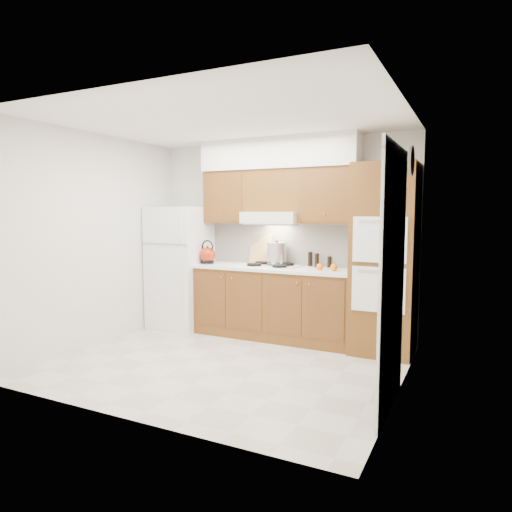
% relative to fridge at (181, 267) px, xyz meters
% --- Properties ---
extents(floor, '(3.60, 3.60, 0.00)m').
position_rel_fridge_xyz_m(floor, '(1.41, -1.14, -0.86)').
color(floor, beige).
rests_on(floor, ground).
extents(ceiling, '(3.60, 3.60, 0.00)m').
position_rel_fridge_xyz_m(ceiling, '(1.41, -1.14, 1.74)').
color(ceiling, white).
rests_on(ceiling, wall_back).
extents(wall_back, '(3.60, 0.02, 2.60)m').
position_rel_fridge_xyz_m(wall_back, '(1.41, 0.36, 0.44)').
color(wall_back, silver).
rests_on(wall_back, floor).
extents(wall_left, '(0.02, 3.00, 2.60)m').
position_rel_fridge_xyz_m(wall_left, '(-0.40, -1.14, 0.44)').
color(wall_left, silver).
rests_on(wall_left, floor).
extents(wall_right, '(0.02, 3.00, 2.60)m').
position_rel_fridge_xyz_m(wall_right, '(3.21, -1.14, 0.44)').
color(wall_right, silver).
rests_on(wall_right, floor).
extents(fridge, '(0.75, 0.72, 1.72)m').
position_rel_fridge_xyz_m(fridge, '(0.00, 0.00, 0.00)').
color(fridge, white).
rests_on(fridge, floor).
extents(base_cabinets, '(2.11, 0.60, 0.90)m').
position_rel_fridge_xyz_m(base_cabinets, '(1.43, 0.06, -0.41)').
color(base_cabinets, brown).
rests_on(base_cabinets, floor).
extents(countertop, '(2.13, 0.62, 0.04)m').
position_rel_fridge_xyz_m(countertop, '(1.43, 0.05, 0.06)').
color(countertop, white).
rests_on(countertop, base_cabinets).
extents(backsplash, '(2.11, 0.03, 0.56)m').
position_rel_fridge_xyz_m(backsplash, '(1.43, 0.34, 0.36)').
color(backsplash, white).
rests_on(backsplash, countertop).
extents(oven_cabinet, '(0.70, 0.65, 2.20)m').
position_rel_fridge_xyz_m(oven_cabinet, '(2.85, 0.03, 0.24)').
color(oven_cabinet, brown).
rests_on(oven_cabinet, floor).
extents(upper_cab_left, '(0.63, 0.33, 0.70)m').
position_rel_fridge_xyz_m(upper_cab_left, '(0.69, 0.19, 0.99)').
color(upper_cab_left, brown).
rests_on(upper_cab_left, wall_back).
extents(upper_cab_right, '(0.73, 0.33, 0.70)m').
position_rel_fridge_xyz_m(upper_cab_right, '(2.12, 0.19, 0.99)').
color(upper_cab_right, brown).
rests_on(upper_cab_right, wall_back).
extents(range_hood, '(0.75, 0.45, 0.15)m').
position_rel_fridge_xyz_m(range_hood, '(1.38, 0.13, 0.71)').
color(range_hood, silver).
rests_on(range_hood, wall_back).
extents(upper_cab_over_hood, '(0.75, 0.33, 0.55)m').
position_rel_fridge_xyz_m(upper_cab_over_hood, '(1.38, 0.19, 1.06)').
color(upper_cab_over_hood, brown).
rests_on(upper_cab_over_hood, range_hood).
extents(soffit, '(2.13, 0.36, 0.40)m').
position_rel_fridge_xyz_m(soffit, '(1.43, 0.18, 1.54)').
color(soffit, silver).
rests_on(soffit, wall_back).
extents(cooktop, '(0.74, 0.50, 0.01)m').
position_rel_fridge_xyz_m(cooktop, '(1.38, 0.07, 0.09)').
color(cooktop, white).
rests_on(cooktop, countertop).
extents(doorway, '(0.02, 0.90, 2.10)m').
position_rel_fridge_xyz_m(doorway, '(3.19, -1.49, 0.19)').
color(doorway, black).
rests_on(doorway, floor).
extents(wall_clock, '(0.02, 0.30, 0.30)m').
position_rel_fridge_xyz_m(wall_clock, '(3.19, -0.59, 1.29)').
color(wall_clock, '#3F3833').
rests_on(wall_clock, wall_right).
extents(kettle, '(0.26, 0.26, 0.22)m').
position_rel_fridge_xyz_m(kettle, '(0.47, -0.03, 0.20)').
color(kettle, maroon).
rests_on(kettle, countertop).
extents(cutting_board, '(0.34, 0.16, 0.44)m').
position_rel_fridge_xyz_m(cutting_board, '(1.12, 0.31, 0.28)').
color(cutting_board, tan).
rests_on(cutting_board, countertop).
extents(stock_pot, '(0.26, 0.26, 0.27)m').
position_rel_fridge_xyz_m(stock_pot, '(1.42, 0.17, 0.24)').
color(stock_pot, silver).
rests_on(stock_pot, cooktop).
extents(condiment_a, '(0.05, 0.05, 0.19)m').
position_rel_fridge_xyz_m(condiment_a, '(1.84, 0.31, 0.17)').
color(condiment_a, black).
rests_on(condiment_a, countertop).
extents(condiment_b, '(0.07, 0.07, 0.18)m').
position_rel_fridge_xyz_m(condiment_b, '(1.96, 0.22, 0.17)').
color(condiment_b, black).
rests_on(condiment_b, countertop).
extents(condiment_c, '(0.06, 0.06, 0.14)m').
position_rel_fridge_xyz_m(condiment_c, '(2.10, 0.31, 0.15)').
color(condiment_c, black).
rests_on(condiment_c, countertop).
extents(orange_near, '(0.10, 0.10, 0.09)m').
position_rel_fridge_xyz_m(orange_near, '(2.26, -0.02, 0.12)').
color(orange_near, orange).
rests_on(orange_near, countertop).
extents(orange_far, '(0.11, 0.11, 0.08)m').
position_rel_fridge_xyz_m(orange_far, '(2.08, -0.01, 0.12)').
color(orange_far, orange).
rests_on(orange_far, countertop).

